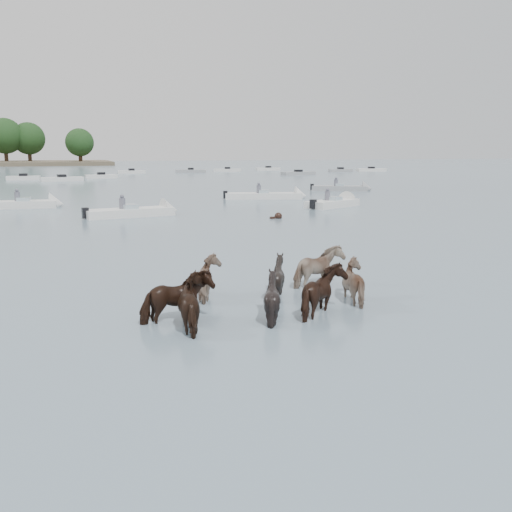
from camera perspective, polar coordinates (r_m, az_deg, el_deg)
name	(u,v)px	position (r m, az deg, el deg)	size (l,w,h in m)	color
ground	(252,314)	(13.08, -0.38, -6.12)	(400.00, 400.00, 0.00)	#4D626E
pony_herd	(268,290)	(13.62, 1.21, -3.57)	(6.43, 4.13, 1.41)	black
swimming_pony	(278,217)	(31.51, 2.26, 4.13)	(0.72, 0.44, 0.44)	black
motorboat_a	(35,204)	(40.46, -22.04, 5.04)	(4.90, 1.99, 1.92)	silver
motorboat_b	(142,212)	(33.47, -11.78, 4.53)	(5.83, 2.49, 1.92)	silver
motorboat_c	(274,196)	(44.54, 1.85, 6.29)	(6.79, 3.35, 1.92)	silver
motorboat_d	(339,203)	(38.87, 8.62, 5.50)	(4.99, 3.54, 1.92)	silver
motorboat_e	(348,188)	(54.04, 9.55, 6.97)	(5.84, 4.09, 1.92)	gray
distant_flotilla	(86,174)	(88.18, -17.31, 8.14)	(109.39, 29.29, 0.93)	silver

